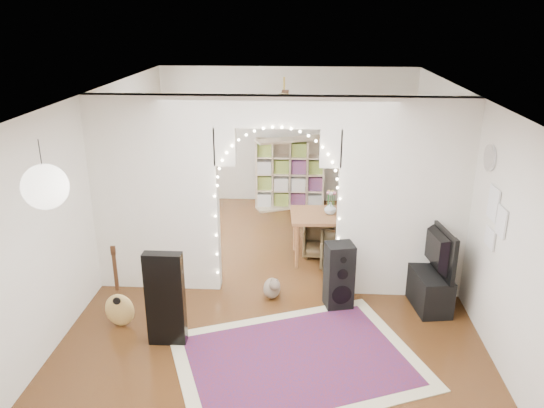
# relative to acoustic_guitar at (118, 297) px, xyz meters

# --- Properties ---
(floor) EXTENTS (7.50, 7.50, 0.00)m
(floor) POSITION_rel_acoustic_guitar_xyz_m (1.89, 1.08, -0.40)
(floor) COLOR black
(floor) RESTS_ON ground
(ceiling) EXTENTS (5.00, 7.50, 0.02)m
(ceiling) POSITION_rel_acoustic_guitar_xyz_m (1.89, 1.08, 2.30)
(ceiling) COLOR white
(ceiling) RESTS_ON wall_back
(wall_back) EXTENTS (5.00, 0.02, 2.70)m
(wall_back) POSITION_rel_acoustic_guitar_xyz_m (1.89, 4.83, 0.95)
(wall_back) COLOR silver
(wall_back) RESTS_ON floor
(wall_front) EXTENTS (5.00, 0.02, 2.70)m
(wall_front) POSITION_rel_acoustic_guitar_xyz_m (1.89, -2.67, 0.95)
(wall_front) COLOR silver
(wall_front) RESTS_ON floor
(wall_left) EXTENTS (0.02, 7.50, 2.70)m
(wall_left) POSITION_rel_acoustic_guitar_xyz_m (-0.61, 1.08, 0.95)
(wall_left) COLOR silver
(wall_left) RESTS_ON floor
(wall_right) EXTENTS (0.02, 7.50, 2.70)m
(wall_right) POSITION_rel_acoustic_guitar_xyz_m (4.39, 1.08, 0.95)
(wall_right) COLOR silver
(wall_right) RESTS_ON floor
(divider_wall) EXTENTS (5.00, 0.20, 2.70)m
(divider_wall) POSITION_rel_acoustic_guitar_xyz_m (1.89, 1.08, 1.02)
(divider_wall) COLOR silver
(divider_wall) RESTS_ON floor
(fairy_lights) EXTENTS (1.64, 0.04, 1.60)m
(fairy_lights) POSITION_rel_acoustic_guitar_xyz_m (1.89, 0.95, 1.15)
(fairy_lights) COLOR #FFEABF
(fairy_lights) RESTS_ON divider_wall
(window) EXTENTS (0.04, 1.20, 1.40)m
(window) POSITION_rel_acoustic_guitar_xyz_m (-0.58, 2.88, 1.10)
(window) COLOR white
(window) RESTS_ON wall_left
(wall_clock) EXTENTS (0.03, 0.31, 0.31)m
(wall_clock) POSITION_rel_acoustic_guitar_xyz_m (4.37, 0.48, 1.70)
(wall_clock) COLOR white
(wall_clock) RESTS_ON wall_right
(picture_frames) EXTENTS (0.02, 0.50, 0.70)m
(picture_frames) POSITION_rel_acoustic_guitar_xyz_m (4.37, 0.08, 1.10)
(picture_frames) COLOR white
(picture_frames) RESTS_ON wall_right
(paper_lantern) EXTENTS (0.40, 0.40, 0.40)m
(paper_lantern) POSITION_rel_acoustic_guitar_xyz_m (-0.01, -1.32, 1.85)
(paper_lantern) COLOR white
(paper_lantern) RESTS_ON ceiling
(ceiling_fan) EXTENTS (1.10, 1.10, 0.30)m
(ceiling_fan) POSITION_rel_acoustic_guitar_xyz_m (1.89, 3.08, 2.00)
(ceiling_fan) COLOR gold
(ceiling_fan) RESTS_ON ceiling
(area_rug) EXTENTS (3.17, 2.80, 0.02)m
(area_rug) POSITION_rel_acoustic_guitar_xyz_m (2.20, -0.57, -0.39)
(area_rug) COLOR maroon
(area_rug) RESTS_ON floor
(guitar_case) EXTENTS (0.44, 0.15, 1.16)m
(guitar_case) POSITION_rel_acoustic_guitar_xyz_m (0.67, -0.31, 0.18)
(guitar_case) COLOR black
(guitar_case) RESTS_ON floor
(acoustic_guitar) EXTENTS (0.37, 0.15, 0.92)m
(acoustic_guitar) POSITION_rel_acoustic_guitar_xyz_m (0.00, 0.00, 0.00)
(acoustic_guitar) COLOR tan
(acoustic_guitar) RESTS_ON floor
(tabby_cat) EXTENTS (0.33, 0.54, 0.36)m
(tabby_cat) POSITION_rel_acoustic_guitar_xyz_m (1.83, 0.81, -0.25)
(tabby_cat) COLOR brown
(tabby_cat) RESTS_ON floor
(floor_speaker) EXTENTS (0.41, 0.37, 0.89)m
(floor_speaker) POSITION_rel_acoustic_guitar_xyz_m (2.72, 0.64, 0.04)
(floor_speaker) COLOR black
(floor_speaker) RESTS_ON floor
(media_console) EXTENTS (0.54, 1.05, 0.50)m
(media_console) POSITION_rel_acoustic_guitar_xyz_m (3.89, 0.83, -0.15)
(media_console) COLOR black
(media_console) RESTS_ON floor
(tv) EXTENTS (0.30, 1.08, 0.62)m
(tv) POSITION_rel_acoustic_guitar_xyz_m (3.89, 0.83, 0.41)
(tv) COLOR black
(tv) RESTS_ON media_console
(bookcase) EXTENTS (1.37, 0.84, 1.39)m
(bookcase) POSITION_rel_acoustic_guitar_xyz_m (1.97, 4.43, 0.29)
(bookcase) COLOR tan
(bookcase) RESTS_ON floor
(dining_table) EXTENTS (1.25, 0.87, 0.76)m
(dining_table) POSITION_rel_acoustic_guitar_xyz_m (2.65, 2.08, 0.28)
(dining_table) COLOR brown
(dining_table) RESTS_ON floor
(flower_vase) EXTENTS (0.19, 0.19, 0.19)m
(flower_vase) POSITION_rel_acoustic_guitar_xyz_m (2.65, 2.08, 0.45)
(flower_vase) COLOR silver
(flower_vase) RESTS_ON dining_table
(dining_chair_left) EXTENTS (0.54, 0.55, 0.49)m
(dining_chair_left) POSITION_rel_acoustic_guitar_xyz_m (2.51, 2.21, -0.15)
(dining_chair_left) COLOR brown
(dining_chair_left) RESTS_ON floor
(dining_chair_right) EXTENTS (0.57, 0.59, 0.52)m
(dining_chair_right) POSITION_rel_acoustic_guitar_xyz_m (2.78, 1.81, -0.14)
(dining_chair_right) COLOR brown
(dining_chair_right) RESTS_ON floor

